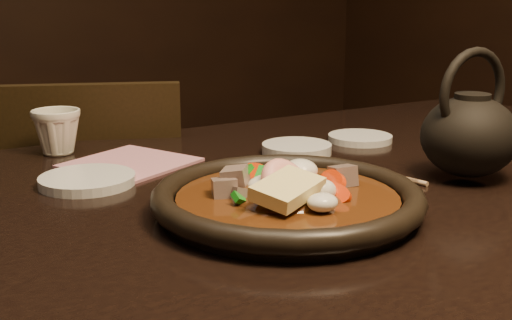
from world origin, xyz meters
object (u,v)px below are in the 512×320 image
table (283,258)px  chair (88,267)px  plate (287,199)px  tea_cup (57,130)px  teapot (470,132)px

table → chair: size_ratio=1.89×
table → plate: plate is taller
tea_cup → table: bearing=-65.0°
chair → plate: 0.69m
plate → teapot: teapot is taller
plate → table: bearing=61.9°
chair → plate: size_ratio=2.71×
table → teapot: 0.30m
table → tea_cup: bearing=115.0°
teapot → tea_cup: bearing=135.8°
table → teapot: teapot is taller
tea_cup → teapot: 0.61m
teapot → table: bearing=169.2°
plate → teapot: (0.29, -0.01, 0.05)m
chair → teapot: (0.35, -0.63, 0.36)m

